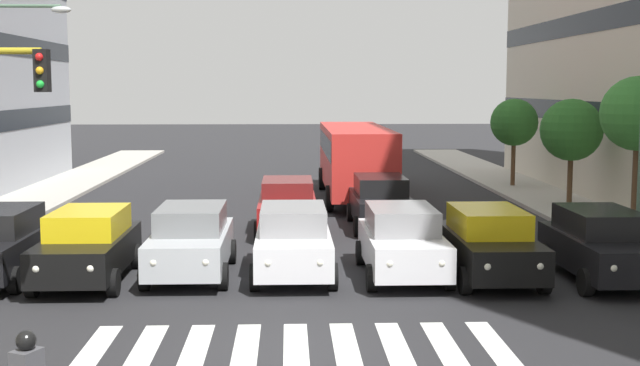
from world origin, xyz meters
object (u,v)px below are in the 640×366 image
Objects in this scene: street_tree_1 at (638,114)px; car_4 at (191,240)px; car_2 at (402,241)px; bus_behind_traffic at (355,154)px; street_lamp_left at (629,81)px; car_1 at (489,243)px; car_row2_0 at (381,202)px; street_tree_2 at (572,130)px; car_0 at (601,244)px; car_row2_1 at (287,206)px; street_tree_3 at (514,123)px; car_3 at (293,241)px; car_5 at (88,245)px.

car_4 is at bearing 18.83° from street_tree_1.
car_2 is at bearing 31.26° from street_tree_1.
street_lamp_left reaches higher than bus_behind_traffic.
car_1 is 1.00× the size of car_row2_0.
street_tree_2 is at bearing -117.57° from car_1.
car_0 is 1.00× the size of car_1.
car_1 is (2.67, -0.25, 0.00)m from car_0.
bus_behind_traffic is at bearing -72.45° from car_0.
car_row2_1 is (7.57, -6.85, 0.00)m from car_0.
car_2 is 1.00× the size of car_row2_1.
car_0 is 1.00× the size of car_row2_0.
street_tree_3 is (-5.48, -17.95, 2.15)m from car_1.
car_1 is at bearing 103.70° from car_row2_0.
bus_behind_traffic is at bearing -61.84° from street_lamp_left.
car_row2_0 is at bearing -92.16° from car_2.
car_3 is at bearing -6.32° from car_1.
car_2 is at bearing 114.35° from car_row2_1.
car_2 is 13.38m from street_tree_2.
street_tree_2 reaches higher than car_row2_1.
street_tree_1 is at bearing 162.85° from car_row2_0.
street_tree_3 is (-7.29, -10.53, 2.15)m from car_row2_0.
bus_behind_traffic is at bearing -90.00° from car_2.
car_4 is at bearing 53.56° from street_tree_3.
car_0 is at bearing 59.42° from street_lamp_left.
car_5 is 10.73m from car_row2_0.
street_lamp_left is (-1.72, -2.92, 3.92)m from car_0.
street_tree_3 reaches higher than bus_behind_traffic.
street_lamp_left is at bearing -160.41° from car_2.
street_tree_3 is at bearing -88.90° from street_tree_1.
car_3 is (4.75, -0.53, 0.00)m from car_1.
car_5 is at bearing 62.49° from bus_behind_traffic.
car_3 is at bearing 176.89° from car_4.
car_4 is (5.21, -0.30, 0.00)m from car_2.
car_0 is at bearing 174.67° from car_1.
car_1 is 12.60m from street_tree_2.
car_0 is 1.00× the size of car_4.
car_1 and car_4 have the same top height.
car_1 is at bearing 174.79° from car_4.
car_5 is (7.61, 0.22, 0.00)m from car_2.
car_row2_1 is at bearing -88.63° from car_3.
street_tree_2 is (-0.02, -5.90, -0.79)m from street_tree_1.
street_tree_1 is (-1.33, -2.43, -0.97)m from street_lamp_left.
car_2 is at bearing 66.75° from street_tree_3.
car_3 is 11.81m from street_tree_1.
car_row2_0 is 3.20m from car_row2_1.
car_4 is (9.95, -0.91, 0.00)m from car_0.
street_lamp_left is at bearing -166.82° from car_3.
street_tree_3 is (-7.56, -3.19, 1.18)m from bus_behind_traffic.
car_1 is 8.22m from street_tree_1.
car_5 is 8.04m from car_row2_1.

